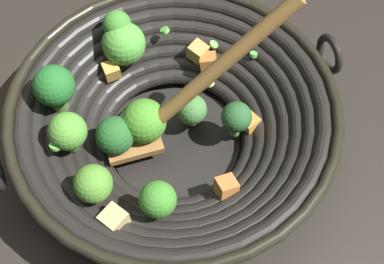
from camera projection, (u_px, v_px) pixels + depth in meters
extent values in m
plane|color=#28231E|center=(175.00, 144.00, 0.73)|extent=(4.00, 4.00, 0.00)
cylinder|color=black|center=(175.00, 143.00, 0.73)|extent=(0.17, 0.17, 0.01)
torus|color=black|center=(175.00, 137.00, 0.71)|extent=(0.22, 0.22, 0.02)
torus|color=black|center=(175.00, 133.00, 0.70)|extent=(0.25, 0.25, 0.02)
torus|color=black|center=(174.00, 129.00, 0.70)|extent=(0.28, 0.28, 0.02)
torus|color=black|center=(174.00, 125.00, 0.69)|extent=(0.31, 0.31, 0.02)
torus|color=black|center=(174.00, 121.00, 0.68)|extent=(0.34, 0.34, 0.02)
torus|color=black|center=(174.00, 117.00, 0.67)|extent=(0.36, 0.36, 0.02)
torus|color=black|center=(173.00, 112.00, 0.66)|extent=(0.39, 0.39, 0.02)
torus|color=black|center=(173.00, 108.00, 0.65)|extent=(0.41, 0.41, 0.01)
torus|color=black|center=(330.00, 54.00, 0.70)|extent=(0.03, 0.05, 0.05)
cylinder|color=#78C155|center=(119.00, 38.00, 0.73)|extent=(0.02, 0.02, 0.02)
sphere|color=#418830|center=(117.00, 25.00, 0.71)|extent=(0.04, 0.04, 0.04)
cylinder|color=#73BE4B|center=(159.00, 209.00, 0.62)|extent=(0.02, 0.02, 0.02)
sphere|color=#3F8A2B|center=(158.00, 199.00, 0.60)|extent=(0.04, 0.04, 0.04)
cylinder|color=#6BAB4E|center=(118.00, 147.00, 0.69)|extent=(0.02, 0.03, 0.02)
sphere|color=#265E27|center=(115.00, 136.00, 0.67)|extent=(0.05, 0.05, 0.05)
cylinder|color=#5E8C3D|center=(146.00, 135.00, 0.70)|extent=(0.02, 0.02, 0.02)
sphere|color=#499229|center=(144.00, 121.00, 0.67)|extent=(0.06, 0.06, 0.06)
cylinder|color=#559A37|center=(97.00, 194.00, 0.62)|extent=(0.02, 0.02, 0.02)
sphere|color=#559331|center=(93.00, 184.00, 0.60)|extent=(0.04, 0.04, 0.04)
cylinder|color=#75B54C|center=(126.00, 58.00, 0.74)|extent=(0.03, 0.02, 0.02)
sphere|color=#54A93C|center=(124.00, 44.00, 0.72)|extent=(0.06, 0.06, 0.06)
cylinder|color=#5B9E3F|center=(235.00, 128.00, 0.70)|extent=(0.02, 0.02, 0.02)
sphere|color=#2B5E2F|center=(236.00, 117.00, 0.68)|extent=(0.04, 0.04, 0.04)
cylinder|color=#74BF50|center=(190.00, 117.00, 0.72)|extent=(0.02, 0.02, 0.02)
sphere|color=#46843E|center=(190.00, 108.00, 0.70)|extent=(0.04, 0.04, 0.04)
cylinder|color=olive|center=(60.00, 101.00, 0.68)|extent=(0.03, 0.03, 0.02)
sphere|color=#236B2A|center=(54.00, 86.00, 0.65)|extent=(0.05, 0.05, 0.05)
cylinder|color=#58A044|center=(72.00, 143.00, 0.66)|extent=(0.02, 0.02, 0.02)
sphere|color=#559E36|center=(68.00, 131.00, 0.63)|extent=(0.05, 0.05, 0.05)
cube|color=tan|center=(114.00, 220.00, 0.60)|extent=(0.03, 0.03, 0.03)
cube|color=gold|center=(111.00, 71.00, 0.72)|extent=(0.03, 0.03, 0.02)
cube|color=#D27A3C|center=(226.00, 188.00, 0.65)|extent=(0.03, 0.03, 0.03)
cube|color=#C67636|center=(209.00, 62.00, 0.74)|extent=(0.03, 0.03, 0.03)
cube|color=gold|center=(250.00, 124.00, 0.71)|extent=(0.03, 0.03, 0.03)
cube|color=tan|center=(198.00, 52.00, 0.74)|extent=(0.02, 0.03, 0.03)
cylinder|color=#99D166|center=(210.00, 84.00, 0.74)|extent=(0.01, 0.01, 0.01)
cylinder|color=#6BC651|center=(253.00, 55.00, 0.72)|extent=(0.01, 0.01, 0.01)
cylinder|color=#6BC651|center=(145.00, 137.00, 0.69)|extent=(0.01, 0.01, 0.01)
cylinder|color=#6BC651|center=(214.00, 45.00, 0.74)|extent=(0.02, 0.02, 0.01)
cylinder|color=#99D166|center=(135.00, 52.00, 0.72)|extent=(0.02, 0.02, 0.00)
cylinder|color=#6BC651|center=(165.00, 30.00, 0.73)|extent=(0.02, 0.02, 0.01)
cylinder|color=#6BC651|center=(56.00, 145.00, 0.63)|extent=(0.02, 0.02, 0.01)
cube|color=#9E6B38|center=(133.00, 141.00, 0.69)|extent=(0.09, 0.08, 0.01)
cylinder|color=olive|center=(218.00, 68.00, 0.61)|extent=(0.17, 0.10, 0.18)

